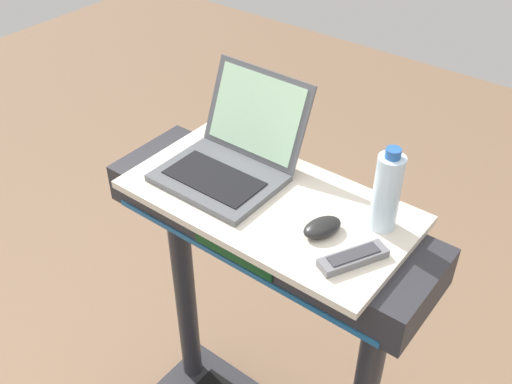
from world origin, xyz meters
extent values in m
cylinder|color=#28282D|center=(-0.34, 0.70, 0.57)|extent=(0.07, 0.07, 0.85)
cube|color=#28282D|center=(0.00, 0.70, 1.05)|extent=(0.90, 0.28, 0.11)
cube|color=#0C3F19|center=(0.00, 0.56, 1.05)|extent=(0.24, 0.01, 0.06)
cube|color=#1E598C|center=(0.00, 0.56, 1.01)|extent=(0.81, 0.00, 0.02)
cube|color=beige|center=(0.00, 0.70, 1.12)|extent=(0.73, 0.39, 0.02)
cube|color=#515459|center=(-0.15, 0.68, 1.14)|extent=(0.30, 0.23, 0.02)
cube|color=black|center=(-0.15, 0.66, 1.15)|extent=(0.25, 0.13, 0.00)
cube|color=#515459|center=(-0.15, 0.84, 1.25)|extent=(0.30, 0.10, 0.22)
cube|color=#B2E0B7|center=(-0.15, 0.84, 1.26)|extent=(0.27, 0.08, 0.19)
ellipsoid|color=black|center=(0.18, 0.67, 1.15)|extent=(0.09, 0.11, 0.03)
cylinder|color=silver|center=(0.27, 0.78, 1.22)|extent=(0.06, 0.06, 0.19)
cylinder|color=#2659A5|center=(0.27, 0.78, 1.33)|extent=(0.03, 0.03, 0.02)
cube|color=slate|center=(0.28, 0.63, 1.14)|extent=(0.11, 0.16, 0.02)
cube|color=#333338|center=(0.28, 0.63, 1.15)|extent=(0.08, 0.12, 0.00)
camera|label=1|loc=(0.69, -0.24, 2.04)|focal=41.81mm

